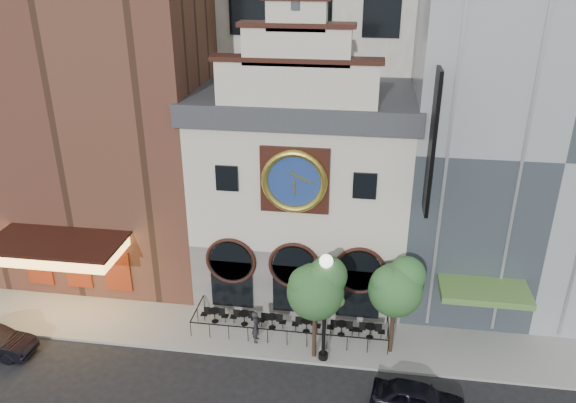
% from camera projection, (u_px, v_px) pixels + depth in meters
% --- Properties ---
extents(ground, '(120.00, 120.00, 0.00)m').
position_uv_depth(ground, '(284.00, 362.00, 28.93)').
color(ground, black).
rests_on(ground, ground).
extents(sidewalk, '(44.00, 5.00, 0.15)m').
position_uv_depth(sidewalk, '(290.00, 331.00, 31.16)').
color(sidewalk, gray).
rests_on(sidewalk, ground).
extents(clock_building, '(12.60, 8.78, 18.65)m').
position_uv_depth(clock_building, '(303.00, 185.00, 33.25)').
color(clock_building, '#605E5B').
rests_on(clock_building, ground).
extents(theater_building, '(14.00, 15.60, 25.00)m').
position_uv_depth(theater_building, '(99.00, 71.00, 34.48)').
color(theater_building, brown).
rests_on(theater_building, ground).
extents(retail_building, '(14.00, 14.40, 20.00)m').
position_uv_depth(retail_building, '(534.00, 128.00, 32.07)').
color(retail_building, gray).
rests_on(retail_building, ground).
extents(cafe_railing, '(10.60, 2.60, 0.90)m').
position_uv_depth(cafe_railing, '(290.00, 323.00, 30.94)').
color(cafe_railing, black).
rests_on(cafe_railing, sidewalk).
extents(bistro_0, '(1.58, 0.68, 0.90)m').
position_uv_depth(bistro_0, '(215.00, 315.00, 31.64)').
color(bistro_0, black).
rests_on(bistro_0, sidewalk).
extents(bistro_1, '(1.58, 0.68, 0.90)m').
position_uv_depth(bistro_1, '(244.00, 318.00, 31.40)').
color(bistro_1, black).
rests_on(bistro_1, sidewalk).
extents(bistro_2, '(1.58, 0.68, 0.90)m').
position_uv_depth(bistro_2, '(272.00, 321.00, 31.12)').
color(bistro_2, black).
rests_on(bistro_2, sidewalk).
extents(bistro_3, '(1.58, 0.68, 0.90)m').
position_uv_depth(bistro_3, '(306.00, 325.00, 30.80)').
color(bistro_3, black).
rests_on(bistro_3, sidewalk).
extents(bistro_4, '(1.58, 0.68, 0.90)m').
position_uv_depth(bistro_4, '(341.00, 328.00, 30.54)').
color(bistro_4, black).
rests_on(bistro_4, sidewalk).
extents(bistro_5, '(1.58, 0.68, 0.90)m').
position_uv_depth(bistro_5, '(370.00, 331.00, 30.33)').
color(bistro_5, black).
rests_on(bistro_5, sidewalk).
extents(car_right, '(4.49, 2.29, 1.46)m').
position_uv_depth(car_right, '(418.00, 399.00, 25.54)').
color(car_right, black).
rests_on(car_right, ground).
extents(pedestrian, '(0.47, 0.69, 1.83)m').
position_uv_depth(pedestrian, '(256.00, 327.00, 29.89)').
color(pedestrian, black).
rests_on(pedestrian, sidewalk).
extents(lamppost, '(1.96, 0.70, 6.12)m').
position_uv_depth(lamppost, '(325.00, 297.00, 27.41)').
color(lamppost, black).
rests_on(lamppost, sidewalk).
extents(tree_left, '(2.95, 2.84, 5.68)m').
position_uv_depth(tree_left, '(317.00, 287.00, 27.49)').
color(tree_left, '#382619').
rests_on(tree_left, sidewalk).
extents(tree_right, '(2.83, 2.72, 5.45)m').
position_uv_depth(tree_right, '(397.00, 286.00, 27.91)').
color(tree_right, '#382619').
rests_on(tree_right, sidewalk).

